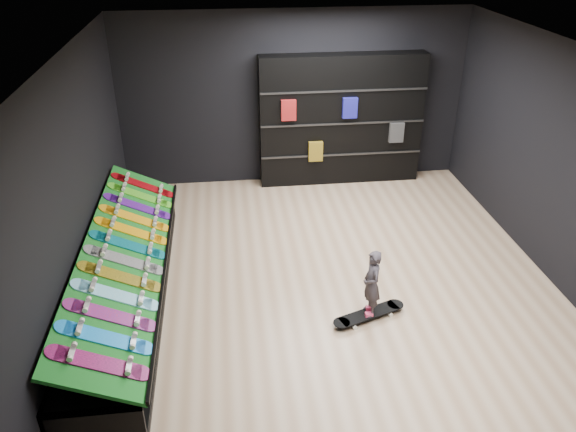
{
  "coord_description": "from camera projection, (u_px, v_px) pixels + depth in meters",
  "views": [
    {
      "loc": [
        -1.24,
        -5.93,
        4.36
      ],
      "look_at": [
        -0.5,
        0.2,
        1.0
      ],
      "focal_mm": 35.0,
      "sensor_mm": 36.0,
      "label": 1
    }
  ],
  "objects": [
    {
      "name": "display_board_2",
      "position": [
        111.0,
        315.0,
        5.71
      ],
      "size": [
        0.93,
        0.22,
        0.5
      ],
      "primitive_type": null,
      "rotation": [
        0.0,
        0.44,
        0.0
      ],
      "color": "#2626BF",
      "rests_on": "turf_ramp"
    },
    {
      "name": "ceiling",
      "position": [
        337.0,
        57.0,
        5.95
      ],
      "size": [
        6.0,
        7.0,
        0.01
      ],
      "primitive_type": "cube",
      "color": "white",
      "rests_on": "ground"
    },
    {
      "name": "display_board_3",
      "position": [
        116.0,
        295.0,
        6.01
      ],
      "size": [
        0.93,
        0.22,
        0.5
      ],
      "primitive_type": null,
      "rotation": [
        0.0,
        0.44,
        0.0
      ],
      "color": "#0CB2E5",
      "rests_on": "turf_ramp"
    },
    {
      "name": "turf_ramp",
      "position": [
        126.0,
        254.0,
        6.78
      ],
      "size": [
        0.92,
        4.5,
        0.46
      ],
      "primitive_type": "cube",
      "rotation": [
        0.0,
        0.44,
        0.0
      ],
      "color": "#0D5815",
      "rests_on": "display_rack"
    },
    {
      "name": "wall_front",
      "position": [
        434.0,
        415.0,
        3.61
      ],
      "size": [
        6.0,
        0.02,
        3.0
      ],
      "primitive_type": "cube",
      "color": "black",
      "rests_on": "ground"
    },
    {
      "name": "display_board_8",
      "position": [
        135.0,
        218.0,
        7.52
      ],
      "size": [
        0.93,
        0.22,
        0.5
      ],
      "primitive_type": null,
      "rotation": [
        0.0,
        0.44,
        0.0
      ],
      "color": "orange",
      "rests_on": "turf_ramp"
    },
    {
      "name": "back_shelving",
      "position": [
        341.0,
        120.0,
        9.82
      ],
      "size": [
        2.86,
        0.33,
        2.29
      ],
      "primitive_type": "cube",
      "color": "black",
      "rests_on": "ground"
    },
    {
      "name": "floor_skateboard",
      "position": [
        369.0,
        315.0,
        6.8
      ],
      "size": [
        1.0,
        0.54,
        0.09
      ],
      "primitive_type": null,
      "rotation": [
        0.0,
        0.0,
        0.35
      ],
      "color": "black",
      "rests_on": "ground"
    },
    {
      "name": "wall_left",
      "position": [
        71.0,
        198.0,
        6.35
      ],
      "size": [
        0.02,
        7.0,
        3.0
      ],
      "primitive_type": "cube",
      "color": "black",
      "rests_on": "ground"
    },
    {
      "name": "display_board_1",
      "position": [
        106.0,
        338.0,
        5.41
      ],
      "size": [
        0.93,
        0.22,
        0.5
      ],
      "primitive_type": null,
      "rotation": [
        0.0,
        0.44,
        0.0
      ],
      "color": "blue",
      "rests_on": "turf_ramp"
    },
    {
      "name": "display_board_4",
      "position": [
        121.0,
        277.0,
        6.31
      ],
      "size": [
        0.93,
        0.22,
        0.5
      ],
      "primitive_type": null,
      "rotation": [
        0.0,
        0.44,
        0.0
      ],
      "color": "yellow",
      "rests_on": "turf_ramp"
    },
    {
      "name": "display_board_10",
      "position": [
        141.0,
        195.0,
        8.12
      ],
      "size": [
        0.93,
        0.22,
        0.5
      ],
      "primitive_type": null,
      "rotation": [
        0.0,
        0.44,
        0.0
      ],
      "color": "green",
      "rests_on": "turf_ramp"
    },
    {
      "name": "wall_right",
      "position": [
        569.0,
        172.0,
        6.98
      ],
      "size": [
        0.02,
        7.0,
        3.0
      ],
      "primitive_type": "cube",
      "color": "black",
      "rests_on": "ground"
    },
    {
      "name": "wall_back",
      "position": [
        294.0,
        99.0,
        9.72
      ],
      "size": [
        6.0,
        0.02,
        3.0
      ],
      "primitive_type": "cube",
      "color": "black",
      "rests_on": "ground"
    },
    {
      "name": "child",
      "position": [
        371.0,
        295.0,
        6.65
      ],
      "size": [
        0.15,
        0.2,
        0.52
      ],
      "primitive_type": "imported",
      "rotation": [
        0.0,
        0.0,
        -1.51
      ],
      "color": "black",
      "rests_on": "floor_skateboard"
    },
    {
      "name": "display_rack",
      "position": [
        127.0,
        286.0,
        6.99
      ],
      "size": [
        0.9,
        4.5,
        0.5
      ],
      "primitive_type": null,
      "color": "black",
      "rests_on": "ground"
    },
    {
      "name": "floor",
      "position": [
        327.0,
        288.0,
        7.38
      ],
      "size": [
        6.0,
        7.0,
        0.01
      ],
      "primitive_type": "cube",
      "color": "tan",
      "rests_on": "ground"
    },
    {
      "name": "display_board_7",
      "position": [
        132.0,
        231.0,
        7.22
      ],
      "size": [
        0.93,
        0.22,
        0.5
      ],
      "primitive_type": null,
      "rotation": [
        0.0,
        0.44,
        0.0
      ],
      "color": "yellow",
      "rests_on": "turf_ramp"
    },
    {
      "name": "display_board_9",
      "position": [
        138.0,
        206.0,
        7.82
      ],
      "size": [
        0.93,
        0.22,
        0.5
      ],
      "primitive_type": null,
      "rotation": [
        0.0,
        0.44,
        0.0
      ],
      "color": "purple",
      "rests_on": "turf_ramp"
    },
    {
      "name": "display_board_6",
      "position": [
        129.0,
        245.0,
        6.92
      ],
      "size": [
        0.93,
        0.22,
        0.5
      ],
      "primitive_type": null,
      "rotation": [
        0.0,
        0.44,
        0.0
      ],
      "color": "#0C8C99",
      "rests_on": "turf_ramp"
    },
    {
      "name": "display_board_5",
      "position": [
        125.0,
        260.0,
        6.61
      ],
      "size": [
        0.93,
        0.22,
        0.5
      ],
      "primitive_type": null,
      "rotation": [
        0.0,
        0.44,
        0.0
      ],
      "color": "black",
      "rests_on": "turf_ramp"
    },
    {
      "name": "display_board_11",
      "position": [
        143.0,
        185.0,
        8.42
      ],
      "size": [
        0.93,
        0.22,
        0.5
      ],
      "primitive_type": null,
      "rotation": [
        0.0,
        0.44,
        0.0
      ],
      "color": "red",
      "rests_on": "turf_ramp"
    },
    {
      "name": "display_board_0",
      "position": [
        99.0,
        363.0,
        5.11
      ],
      "size": [
        0.93,
        0.22,
        0.5
      ],
      "primitive_type": null,
      "rotation": [
        0.0,
        0.44,
        0.0
      ],
      "color": "#E5198C",
      "rests_on": "turf_ramp"
    }
  ]
}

